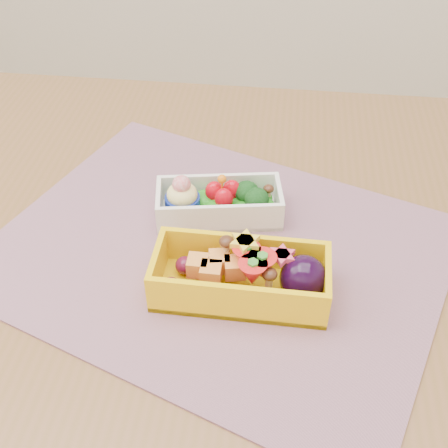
# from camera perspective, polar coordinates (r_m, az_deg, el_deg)

# --- Properties ---
(table) EXTENTS (1.20, 0.80, 0.75)m
(table) POSITION_cam_1_polar(r_m,az_deg,el_deg) (0.72, -1.48, -8.49)
(table) COLOR brown
(table) RESTS_ON ground
(placemat) EXTENTS (0.59, 0.52, 0.00)m
(placemat) POSITION_cam_1_polar(r_m,az_deg,el_deg) (0.65, -0.71, -2.79)
(placemat) COLOR gray
(placemat) RESTS_ON table
(bento_white) EXTENTS (0.16, 0.09, 0.06)m
(bento_white) POSITION_cam_1_polar(r_m,az_deg,el_deg) (0.68, -0.55, 2.16)
(bento_white) COLOR white
(bento_white) RESTS_ON placemat
(bento_yellow) EXTENTS (0.18, 0.08, 0.06)m
(bento_yellow) POSITION_cam_1_polar(r_m,az_deg,el_deg) (0.59, 2.06, -5.17)
(bento_yellow) COLOR yellow
(bento_yellow) RESTS_ON placemat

